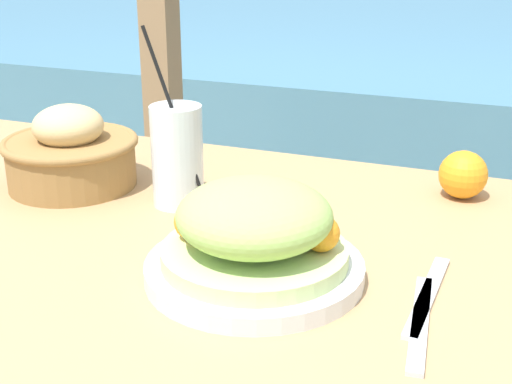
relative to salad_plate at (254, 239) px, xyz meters
The scene contains 9 objects.
patio_table 0.17m from the salad_plate, 165.26° to the left, with size 1.28×0.82×0.72m.
railing_fence 0.81m from the salad_plate, 96.59° to the left, with size 2.80×0.08×1.14m.
sea_backdrop 3.34m from the salad_plate, 91.61° to the left, with size 12.00×4.00×0.62m.
salad_plate is the anchor object (origin of this frame).
drink_glass 0.24m from the salad_plate, 136.97° to the left, with size 0.08×0.07×0.24m.
bread_basket 0.40m from the salad_plate, 154.00° to the left, with size 0.20×0.20×0.12m.
fork 0.19m from the salad_plate, ahead, with size 0.02×0.18×0.00m.
knife 0.19m from the salad_plate, ahead, with size 0.04×0.18×0.00m.
orange_near_basket 0.38m from the salad_plate, 61.06° to the left, with size 0.07×0.07×0.07m.
Camera 1 is at (0.35, -0.67, 1.08)m, focal length 50.00 mm.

